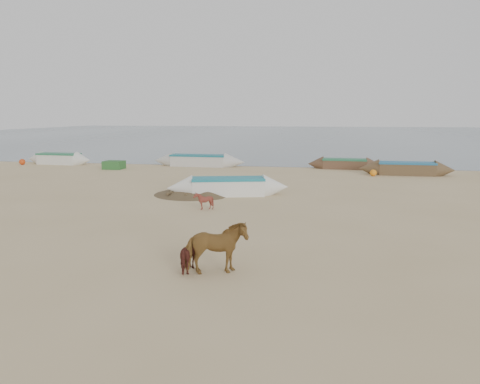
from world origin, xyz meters
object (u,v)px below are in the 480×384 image
(calf_right, at_px, (193,255))
(near_canoe, at_px, (228,186))
(calf_front, at_px, (204,201))
(cow_adult, at_px, (215,248))

(calf_right, xyz_separation_m, near_canoe, (-1.46, 11.48, 0.00))
(near_canoe, bearing_deg, calf_front, -109.27)
(cow_adult, relative_size, near_canoe, 0.26)
(cow_adult, bearing_deg, calf_right, 59.40)
(cow_adult, xyz_separation_m, near_canoe, (-2.07, 11.59, -0.24))
(calf_right, bearing_deg, near_canoe, -17.25)
(calf_right, distance_m, near_canoe, 11.57)
(calf_front, xyz_separation_m, near_canoe, (0.29, 3.73, 0.06))
(cow_adult, bearing_deg, near_canoe, -10.35)
(cow_adult, height_order, calf_front, cow_adult)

